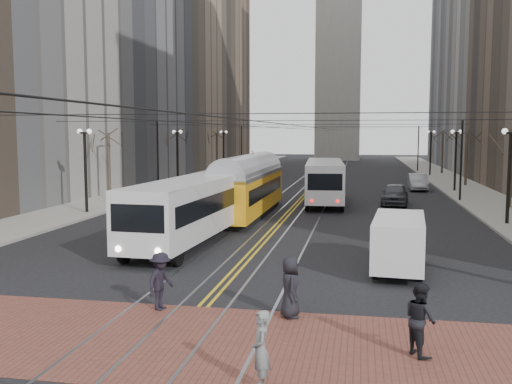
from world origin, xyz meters
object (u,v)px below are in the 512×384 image
at_px(transit_bus, 193,210).
at_px(rear_bus, 325,182).
at_px(streetcar, 248,192).
at_px(sedan_silver, 418,182).
at_px(pedestrian_a, 290,287).
at_px(pedestrian_c, 420,319).
at_px(pedestrian_b, 261,350).
at_px(cargo_van, 399,245).
at_px(sedan_grey, 395,194).
at_px(pedestrian_d, 161,281).

height_order(transit_bus, rear_bus, rear_bus).
height_order(streetcar, sedan_silver, streetcar).
bearing_deg(pedestrian_a, pedestrian_c, -139.35).
height_order(streetcar, pedestrian_c, streetcar).
xyz_separation_m(pedestrian_a, pedestrian_b, (-0.03, -5.00, -0.05)).
bearing_deg(cargo_van, sedan_grey, 92.02).
bearing_deg(pedestrian_d, rear_bus, 7.53).
bearing_deg(pedestrian_d, streetcar, 17.58).
bearing_deg(pedestrian_b, rear_bus, 165.81).
bearing_deg(sedan_silver, transit_bus, -114.94).
relative_size(transit_bus, pedestrian_c, 6.99).
relative_size(sedan_silver, pedestrian_d, 2.65).
distance_m(transit_bus, streetcar, 9.58).
bearing_deg(cargo_van, pedestrian_b, -102.67).
relative_size(cargo_van, sedan_grey, 1.03).
bearing_deg(sedan_silver, streetcar, -122.54).
bearing_deg(pedestrian_a, cargo_van, -45.13).
relative_size(rear_bus, pedestrian_b, 7.24).
bearing_deg(pedestrian_c, pedestrian_d, 46.14).
bearing_deg(transit_bus, pedestrian_d, -75.20).
relative_size(sedan_grey, pedestrian_d, 2.67).
xyz_separation_m(transit_bus, streetcar, (1.00, 9.53, -0.03)).
bearing_deg(streetcar, pedestrian_d, -85.98).
bearing_deg(sedan_silver, cargo_van, -96.26).
bearing_deg(pedestrian_c, streetcar, -5.60).
xyz_separation_m(pedestrian_b, pedestrian_c, (3.62, 2.65, 0.05)).
height_order(pedestrian_b, pedestrian_c, pedestrian_c).
xyz_separation_m(pedestrian_c, pedestrian_d, (-7.73, 2.35, -0.01)).
bearing_deg(sedan_grey, cargo_van, -87.30).
bearing_deg(sedan_grey, pedestrian_d, -101.64).
distance_m(cargo_van, pedestrian_c, 8.85).
xyz_separation_m(streetcar, pedestrian_a, (5.40, -20.66, -0.66)).
bearing_deg(pedestrian_a, streetcar, -1.51).
bearing_deg(sedan_silver, sedan_grey, -102.89).
bearing_deg(sedan_grey, sedan_silver, 82.34).
bearing_deg(rear_bus, pedestrian_d, -100.40).
bearing_deg(sedan_silver, pedestrian_b, -99.10).
bearing_deg(streetcar, rear_bus, 61.37).
xyz_separation_m(transit_bus, rear_bus, (5.58, 17.74, 0.03)).
relative_size(cargo_van, pedestrian_c, 2.71).
distance_m(sedan_grey, sedan_silver, 12.44).
bearing_deg(streetcar, pedestrian_a, -74.84).
relative_size(pedestrian_a, pedestrian_c, 1.00).
xyz_separation_m(transit_bus, cargo_van, (10.00, -4.63, -0.51)).
relative_size(sedan_grey, pedestrian_a, 2.63).
bearing_deg(sedan_grey, pedestrian_c, -86.51).
bearing_deg(streetcar, sedan_grey, 38.67).
distance_m(streetcar, pedestrian_b, 26.23).
xyz_separation_m(streetcar, pedestrian_b, (5.37, -25.66, -0.71)).
bearing_deg(pedestrian_b, streetcar, 176.30).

